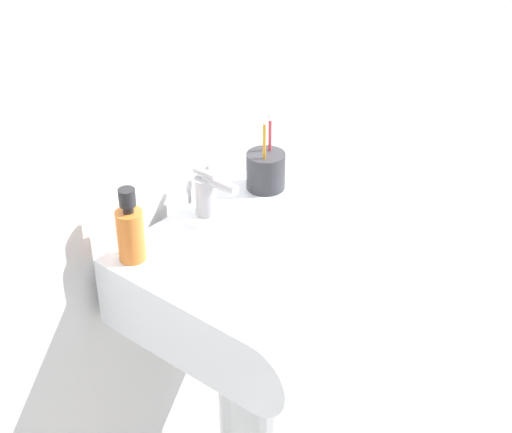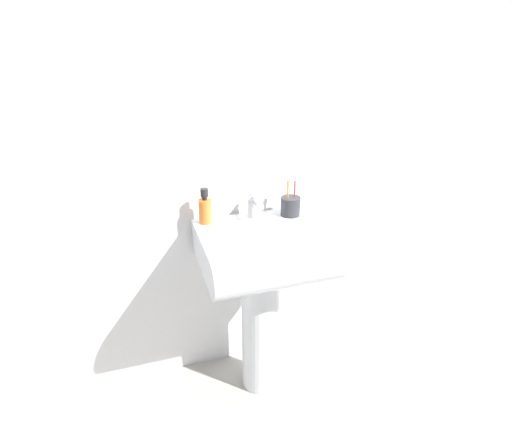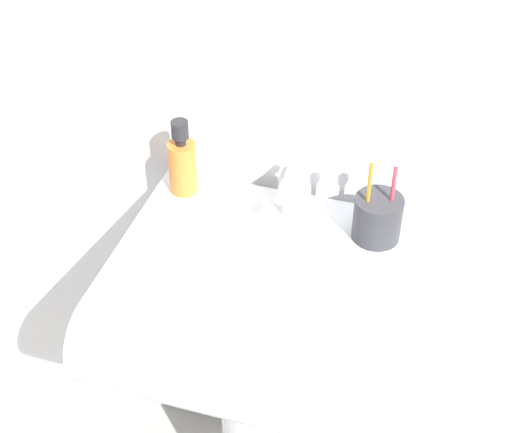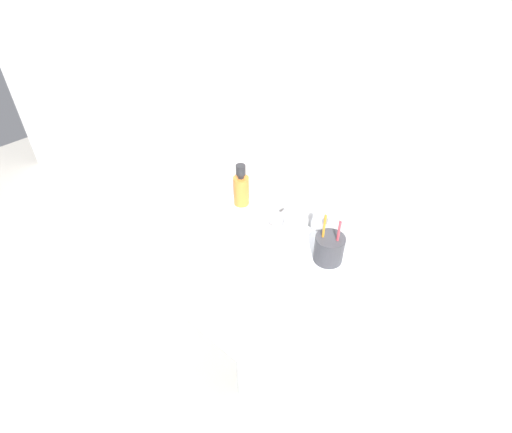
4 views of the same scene
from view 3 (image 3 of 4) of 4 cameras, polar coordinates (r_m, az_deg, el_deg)
The scene contains 5 objects.
sink_pedestal at distance 1.71m, azimuth 0.44°, elevation -14.98°, with size 0.17×0.17×0.66m, color white.
sink_basin at distance 1.37m, azimuth -0.13°, elevation -6.81°, with size 0.51×0.46×0.15m.
faucet at distance 1.42m, azimuth 2.50°, elevation 1.96°, with size 0.04×0.11×0.10m.
toothbrush_cup at distance 1.38m, azimuth 8.83°, elevation -0.06°, with size 0.09×0.09×0.19m.
soap_bottle at distance 1.47m, azimuth -5.39°, elevation 3.88°, with size 0.05×0.05×0.15m.
Camera 3 is at (0.28, -0.96, 1.72)m, focal length 55.00 mm.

